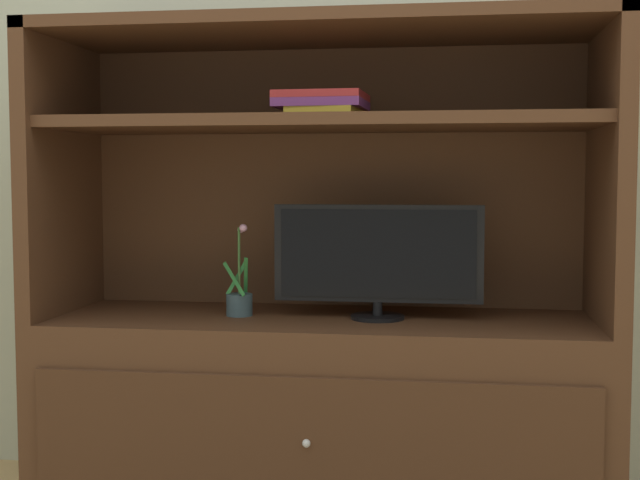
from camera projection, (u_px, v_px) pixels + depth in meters
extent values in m
cube|color=#ADB29E|center=(337.00, 82.00, 3.05)|extent=(6.00, 0.10, 2.80)
cube|color=#4C2D1C|center=(322.00, 413.00, 2.79)|extent=(1.78, 0.58, 0.62)
cube|color=#462A19|center=(307.00, 442.00, 2.49)|extent=(1.64, 0.02, 0.37)
sphere|color=silver|center=(306.00, 443.00, 2.48)|extent=(0.02, 0.02, 0.02)
cube|color=#4C2D1C|center=(62.00, 173.00, 2.86)|extent=(0.05, 0.58, 0.92)
cube|color=#4C2D1C|center=(608.00, 172.00, 2.60)|extent=(0.05, 0.58, 0.92)
cube|color=#4C2D1C|center=(334.00, 173.00, 3.01)|extent=(1.78, 0.02, 0.92)
cube|color=#4C2D1C|center=(322.00, 30.00, 2.70)|extent=(1.78, 0.58, 0.04)
cube|color=#4C2D1C|center=(322.00, 124.00, 2.72)|extent=(1.68, 0.52, 0.04)
cylinder|color=black|center=(377.00, 317.00, 2.73)|extent=(0.17, 0.17, 0.01)
cylinder|color=black|center=(378.00, 308.00, 2.73)|extent=(0.03, 0.03, 0.04)
cube|color=black|center=(378.00, 253.00, 2.72)|extent=(0.65, 0.02, 0.31)
cube|color=black|center=(377.00, 254.00, 2.70)|extent=(0.61, 0.00, 0.27)
cylinder|color=#384C56|center=(239.00, 305.00, 2.79)|extent=(0.08, 0.08, 0.07)
cylinder|color=#3D6B33|center=(239.00, 261.00, 2.78)|extent=(0.01, 0.01, 0.21)
cube|color=#2D7A38|center=(246.00, 278.00, 2.79)|extent=(0.04, 0.09, 0.14)
cube|color=#2D7A38|center=(237.00, 278.00, 2.81)|extent=(0.07, 0.04, 0.11)
cube|color=#2D7A38|center=(234.00, 279.00, 2.77)|extent=(0.09, 0.08, 0.10)
sphere|color=#DB9EC6|center=(243.00, 228.00, 2.76)|extent=(0.03, 0.03, 0.03)
sphere|color=#DB9EC6|center=(241.00, 230.00, 2.79)|extent=(0.02, 0.02, 0.02)
cube|color=gold|center=(327.00, 113.00, 2.72)|extent=(0.23, 0.29, 0.03)
cube|color=purple|center=(321.00, 105.00, 2.71)|extent=(0.28, 0.27, 0.03)
cube|color=red|center=(323.00, 97.00, 2.70)|extent=(0.28, 0.27, 0.02)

